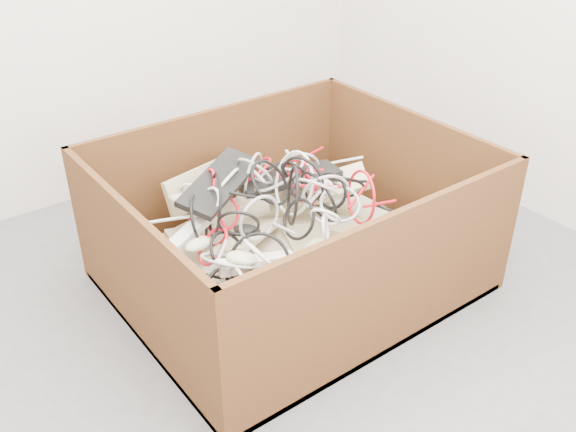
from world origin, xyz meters
TOP-DOWN VIEW (x-y plane):
  - ground at (0.00, 0.00)m, footprint 3.00×3.00m
  - cardboard_box at (0.19, 0.29)m, footprint 1.33×1.11m
  - keyboard_pile at (0.18, 0.36)m, footprint 1.12×0.93m
  - mice_scatter at (0.11, 0.23)m, footprint 0.76×0.74m
  - power_strip_left at (-0.19, 0.37)m, footprint 0.27×0.12m
  - power_strip_right at (-0.12, 0.05)m, footprint 0.29×0.10m
  - vga_plug at (0.59, 0.31)m, footprint 0.06×0.05m
  - cable_tangle at (0.10, 0.27)m, footprint 1.12×0.87m

SIDE VIEW (x-z plane):
  - ground at x=0.00m, z-range 0.00..0.00m
  - cardboard_box at x=0.19m, z-range -0.16..0.44m
  - keyboard_pile at x=0.18m, z-range 0.08..0.47m
  - vga_plug at x=0.59m, z-range 0.33..0.36m
  - power_strip_left at x=-0.19m, z-range 0.29..0.40m
  - mice_scatter at x=0.11m, z-range 0.27..0.44m
  - power_strip_right at x=-0.12m, z-range 0.31..0.40m
  - cable_tangle at x=0.10m, z-range 0.19..0.61m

